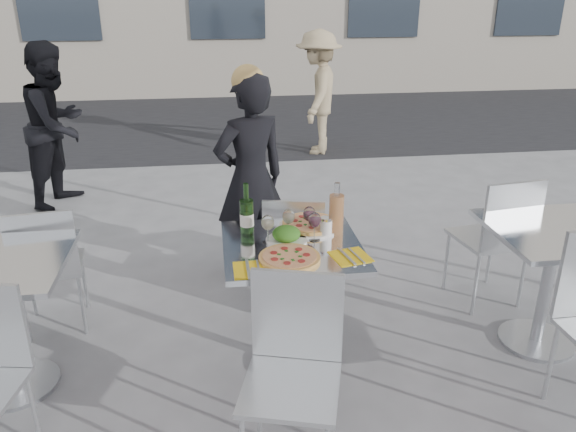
{
  "coord_description": "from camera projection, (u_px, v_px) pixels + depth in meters",
  "views": [
    {
      "loc": [
        -0.38,
        -2.64,
        2.0
      ],
      "look_at": [
        0.0,
        0.15,
        0.85
      ],
      "focal_mm": 35.0,
      "sensor_mm": 36.0,
      "label": 1
    }
  ],
  "objects": [
    {
      "name": "ground",
      "position": [
        292.0,
        362.0,
        3.23
      ],
      "size": [
        80.0,
        80.0,
        0.0
      ],
      "primitive_type": "plane",
      "color": "slate"
    },
    {
      "name": "wineglass_red_a",
      "position": [
        315.0,
        221.0,
        2.95
      ],
      "size": [
        0.07,
        0.07,
        0.16
      ],
      "color": "white",
      "rests_on": "main_table"
    },
    {
      "name": "salad_plate",
      "position": [
        286.0,
        235.0,
        2.96
      ],
      "size": [
        0.22,
        0.22,
        0.09
      ],
      "color": "white",
      "rests_on": "main_table"
    },
    {
      "name": "pedestrian_a",
      "position": [
        57.0,
        125.0,
        5.36
      ],
      "size": [
        0.81,
        0.91,
        1.56
      ],
      "primitive_type": "imported",
      "rotation": [
        0.0,
        0.0,
        1.22
      ],
      "color": "black",
      "rests_on": "ground"
    },
    {
      "name": "side_table_right",
      "position": [
        551.0,
        263.0,
        3.21
      ],
      "size": [
        0.72,
        0.72,
        0.75
      ],
      "color": "#B7BABF",
      "rests_on": "ground"
    },
    {
      "name": "sugar_shaker",
      "position": [
        326.0,
        227.0,
        3.02
      ],
      "size": [
        0.06,
        0.06,
        0.11
      ],
      "color": "white",
      "rests_on": "main_table"
    },
    {
      "name": "napkin_left",
      "position": [
        252.0,
        269.0,
        2.68
      ],
      "size": [
        0.18,
        0.2,
        0.01
      ],
      "rotation": [
        0.0,
        0.0,
        0.01
      ],
      "color": "yellow",
      "rests_on": "main_table"
    },
    {
      "name": "wineglass_red_b",
      "position": [
        309.0,
        215.0,
        3.03
      ],
      "size": [
        0.07,
        0.07,
        0.16
      ],
      "color": "white",
      "rests_on": "main_table"
    },
    {
      "name": "carafe",
      "position": [
        336.0,
        213.0,
        3.03
      ],
      "size": [
        0.08,
        0.08,
        0.29
      ],
      "color": "#E6A162",
      "rests_on": "main_table"
    },
    {
      "name": "wineglass_white_a",
      "position": [
        268.0,
        224.0,
        2.92
      ],
      "size": [
        0.07,
        0.07,
        0.16
      ],
      "color": "white",
      "rests_on": "main_table"
    },
    {
      "name": "chair_far",
      "position": [
        294.0,
        246.0,
        3.54
      ],
      "size": [
        0.45,
        0.45,
        0.83
      ],
      "rotation": [
        0.0,
        0.0,
        2.94
      ],
      "color": "silver",
      "rests_on": "ground"
    },
    {
      "name": "street_asphalt",
      "position": [
        236.0,
        119.0,
        9.19
      ],
      "size": [
        24.0,
        5.0,
        0.0
      ],
      "primitive_type": "cube",
      "color": "black",
      "rests_on": "ground"
    },
    {
      "name": "chair_near",
      "position": [
        294.0,
        358.0,
        2.41
      ],
      "size": [
        0.5,
        0.51,
        0.89
      ],
      "rotation": [
        0.0,
        0.0,
        -0.28
      ],
      "color": "silver",
      "rests_on": "ground"
    },
    {
      "name": "side_chair_rfar",
      "position": [
        498.0,
        232.0,
        3.61
      ],
      "size": [
        0.47,
        0.48,
        0.91
      ],
      "rotation": [
        0.0,
        0.0,
        3.29
      ],
      "color": "silver",
      "rests_on": "ground"
    },
    {
      "name": "wineglass_white_b",
      "position": [
        289.0,
        217.0,
        3.0
      ],
      "size": [
        0.07,
        0.07,
        0.16
      ],
      "color": "white",
      "rests_on": "main_table"
    },
    {
      "name": "wine_bottle",
      "position": [
        247.0,
        215.0,
        3.01
      ],
      "size": [
        0.07,
        0.08,
        0.29
      ],
      "color": "#26521E",
      "rests_on": "main_table"
    },
    {
      "name": "napkin_right",
      "position": [
        350.0,
        256.0,
        2.8
      ],
      "size": [
        0.21,
        0.21,
        0.01
      ],
      "rotation": [
        0.0,
        0.0,
        0.21
      ],
      "color": "yellow",
      "rests_on": "main_table"
    },
    {
      "name": "pedestrian_b",
      "position": [
        318.0,
        93.0,
        7.06
      ],
      "size": [
        0.83,
        1.11,
        1.54
      ],
      "primitive_type": "imported",
      "rotation": [
        0.0,
        0.0,
        4.42
      ],
      "color": "tan",
      "rests_on": "ground"
    },
    {
      "name": "pizza_far",
      "position": [
        310.0,
        224.0,
        3.15
      ],
      "size": [
        0.35,
        0.35,
        0.03
      ],
      "color": "white",
      "rests_on": "main_table"
    },
    {
      "name": "side_chair_lfar",
      "position": [
        47.0,
        260.0,
        3.33
      ],
      "size": [
        0.44,
        0.44,
        0.84
      ],
      "rotation": [
        0.0,
        0.0,
        3.3
      ],
      "color": "silver",
      "rests_on": "ground"
    },
    {
      "name": "pizza_near",
      "position": [
        290.0,
        257.0,
        2.78
      ],
      "size": [
        0.31,
        0.31,
        0.02
      ],
      "color": "#E6AF5A",
      "rests_on": "main_table"
    },
    {
      "name": "main_table",
      "position": [
        292.0,
        280.0,
        3.02
      ],
      "size": [
        0.72,
        0.72,
        0.75
      ],
      "color": "#B7BABF",
      "rests_on": "ground"
    },
    {
      "name": "woman_diner",
      "position": [
        250.0,
        179.0,
        3.96
      ],
      "size": [
        0.64,
        0.54,
        1.49
      ],
      "primitive_type": "imported",
      "rotation": [
        0.0,
        0.0,
        3.54
      ],
      "color": "black",
      "rests_on": "ground"
    }
  ]
}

